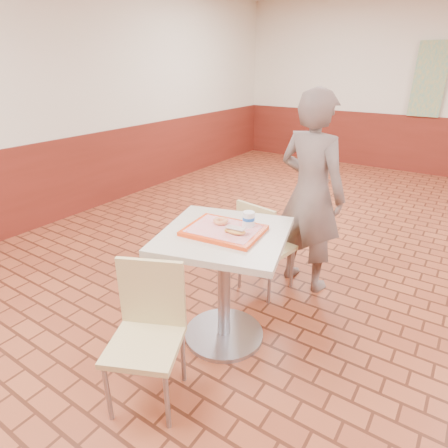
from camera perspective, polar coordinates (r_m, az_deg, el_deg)
The scene contains 11 objects.
room_shell at distance 2.60m, azimuth 28.22°, elevation 12.62°, with size 8.01×10.01×3.01m.
wainscot_band at distance 2.92m, azimuth 24.49°, elevation -6.88°, with size 8.00×10.00×1.00m.
promo_poster at distance 7.56m, azimuth 28.83°, elevation 18.72°, with size 0.50×0.03×1.20m, color gray.
main_table at distance 2.57m, azimuth 0.00°, elevation -6.88°, with size 0.80×0.80×0.84m.
chair_main_front at distance 2.26m, azimuth -11.52°, elevation -15.08°, with size 0.52×0.52×0.85m.
chair_main_back at distance 3.17m, azimuth 5.84°, elevation -2.94°, with size 0.45×0.45×0.83m.
customer at distance 3.23m, azimuth 13.06°, elevation 4.51°, with size 0.62×0.41×1.71m, color #6C5A54.
serving_tray at distance 2.44m, azimuth 0.00°, elevation -0.98°, with size 0.49×0.38×0.03m.
ring_donut at distance 2.50m, azimuth -0.51°, elevation 0.44°, with size 0.10×0.10×0.03m, color #D67F4E.
long_john_donut at distance 2.35m, azimuth 1.68°, elevation -1.04°, with size 0.15×0.08×0.04m.
paper_cup at distance 2.45m, azimuth 3.78°, elevation 0.77°, with size 0.08×0.08×0.10m.
Camera 1 is at (0.27, -2.56, 1.87)m, focal length 30.00 mm.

